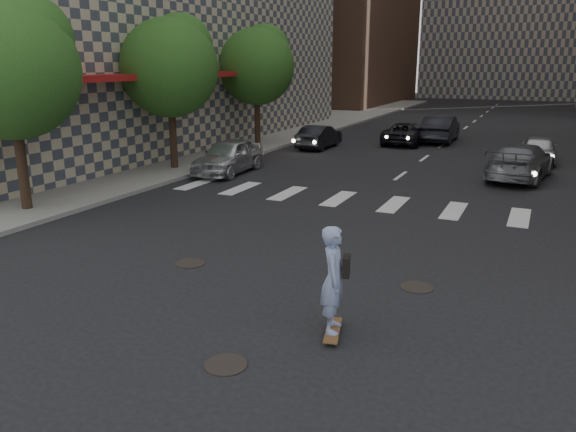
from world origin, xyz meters
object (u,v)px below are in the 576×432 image
object	(u,v)px
silver_sedan	(229,156)
traffic_car_c	(406,133)
tree_b	(172,63)
traffic_car_b	(520,161)
traffic_car_e	(440,129)
tree_a	(14,64)
skateboarder	(334,279)
tree_c	(258,63)
traffic_car_d	(539,149)
traffic_car_a	(319,137)

from	to	relation	value
silver_sedan	traffic_car_c	distance (m)	13.07
tree_b	traffic_car_c	bearing A→B (deg)	59.27
tree_b	traffic_car_b	xyz separation A→B (m)	(14.08, 4.31, -3.90)
tree_b	traffic_car_e	world-z (taller)	tree_b
traffic_car_b	traffic_car_c	size ratio (longest dim) A/B	1.12
tree_a	skateboarder	size ratio (longest dim) A/B	3.25
tree_c	traffic_car_d	xyz separation A→B (m)	(14.67, 0.86, -3.96)
tree_a	tree_c	distance (m)	16.00
skateboarder	traffic_car_d	xyz separation A→B (m)	(2.80, 20.80, -0.38)
silver_sedan	traffic_car_a	xyz separation A→B (m)	(0.90, 8.43, -0.10)
tree_b	traffic_car_c	world-z (taller)	tree_b
tree_b	tree_c	xyz separation A→B (m)	(0.00, 8.00, 0.00)
traffic_car_c	tree_b	bearing A→B (deg)	59.73
tree_c	traffic_car_b	bearing A→B (deg)	-14.69
tree_a	traffic_car_a	bearing A→B (deg)	78.73
tree_b	traffic_car_d	world-z (taller)	tree_b
traffic_car_a	traffic_car_d	size ratio (longest dim) A/B	0.98
tree_c	traffic_car_c	size ratio (longest dim) A/B	1.45
skateboarder	silver_sedan	world-z (taller)	skateboarder
skateboarder	traffic_car_a	world-z (taller)	skateboarder
traffic_car_c	traffic_car_d	size ratio (longest dim) A/B	1.14
silver_sedan	traffic_car_d	bearing A→B (deg)	31.54
traffic_car_c	traffic_car_d	bearing A→B (deg)	153.90
tree_a	traffic_car_d	bearing A→B (deg)	48.99
tree_a	traffic_car_b	xyz separation A→B (m)	(14.08, 12.31, -3.90)
traffic_car_a	tree_a	bearing A→B (deg)	78.49
tree_b	traffic_car_c	size ratio (longest dim) A/B	1.45
traffic_car_a	traffic_car_b	world-z (taller)	traffic_car_b
tree_c	silver_sedan	xyz separation A→B (m)	(2.45, -7.60, -3.90)
traffic_car_a	traffic_car_b	distance (m)	11.64
tree_b	traffic_car_e	size ratio (longest dim) A/B	1.36
skateboarder	traffic_car_e	distance (m)	26.35
tree_c	traffic_car_d	world-z (taller)	tree_c
silver_sedan	traffic_car_d	world-z (taller)	silver_sedan
tree_a	silver_sedan	distance (m)	9.58
skateboarder	traffic_car_c	bearing A→B (deg)	85.46
skateboarder	silver_sedan	bearing A→B (deg)	112.49
traffic_car_a	traffic_car_d	xyz separation A→B (m)	(11.31, 0.04, 0.04)
tree_a	traffic_car_b	distance (m)	19.11
tree_a	tree_c	xyz separation A→B (m)	(0.00, 16.00, 0.00)
skateboarder	tree_c	bearing A→B (deg)	105.91
skateboarder	traffic_car_c	distance (m)	24.83
traffic_car_d	traffic_car_b	bearing A→B (deg)	81.65
tree_b	traffic_car_b	bearing A→B (deg)	17.01
traffic_car_b	traffic_car_c	xyz separation A→B (m)	(-6.66, 8.18, -0.11)
tree_c	traffic_car_e	bearing A→B (deg)	34.62
silver_sedan	traffic_car_e	bearing A→B (deg)	61.29
silver_sedan	tree_a	bearing A→B (deg)	-109.49
tree_c	skateboarder	bearing A→B (deg)	-59.25
traffic_car_b	traffic_car_a	bearing A→B (deg)	-14.93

